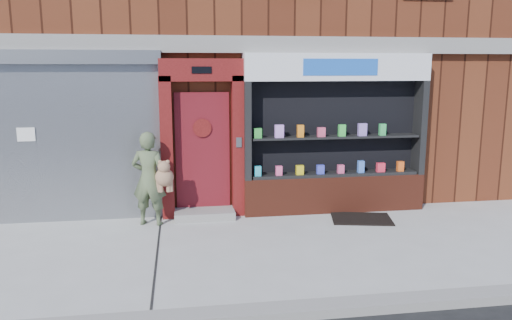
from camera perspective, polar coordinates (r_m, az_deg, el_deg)
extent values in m
plane|color=#9E9E99|center=(7.81, 0.36, -10.06)|extent=(80.00, 80.00, 0.00)
cube|color=gray|center=(5.86, 3.86, -16.86)|extent=(60.00, 0.30, 0.12)
cube|color=#4D2011|center=(13.32, -3.90, 15.97)|extent=(12.00, 8.00, 8.00)
cube|color=gray|center=(9.21, -1.57, 13.06)|extent=(12.00, 0.16, 0.30)
cube|color=gray|center=(9.43, -19.92, 1.71)|extent=(3.00, 0.10, 2.80)
cube|color=slate|center=(9.28, -20.60, 10.96)|extent=(3.10, 0.30, 0.24)
cube|color=white|center=(9.53, -24.80, 2.67)|extent=(0.30, 0.01, 0.24)
cube|color=#4A0C0C|center=(9.19, -10.15, 1.33)|extent=(0.22, 0.28, 2.60)
cube|color=#4A0C0C|center=(9.25, -2.08, 1.55)|extent=(0.22, 0.28, 2.60)
cube|color=#4A0C0C|center=(9.08, -6.28, 10.20)|extent=(1.50, 0.28, 0.40)
cube|color=black|center=(8.93, -6.23, 10.19)|extent=(0.35, 0.01, 0.12)
cube|color=#5F1118|center=(9.32, -6.12, 0.95)|extent=(1.00, 0.06, 2.20)
cylinder|color=black|center=(9.22, -6.17, 3.66)|extent=(0.28, 0.02, 0.28)
cylinder|color=#4A0C0C|center=(9.21, -6.16, 3.66)|extent=(0.34, 0.02, 0.34)
cube|color=gray|center=(9.32, -5.90, -6.17)|extent=(1.10, 0.55, 0.15)
cube|color=slate|center=(9.09, -1.97, 2.03)|extent=(0.10, 0.02, 0.18)
cube|color=maroon|center=(9.78, 8.86, -3.76)|extent=(3.50, 0.40, 0.70)
cube|color=black|center=(9.17, -1.05, 3.37)|extent=(0.12, 0.40, 1.80)
cube|color=black|center=(10.19, 18.18, 3.57)|extent=(0.12, 0.40, 1.80)
cube|color=black|center=(9.72, 8.74, 3.66)|extent=(3.30, 0.03, 1.80)
cube|color=black|center=(9.69, 8.92, -1.58)|extent=(3.20, 0.36, 0.06)
cube|color=black|center=(9.56, 9.05, 2.64)|extent=(3.20, 0.36, 0.04)
cube|color=white|center=(9.47, 9.28, 10.44)|extent=(3.50, 0.40, 0.50)
cube|color=#174DAF|center=(9.28, 9.68, 10.43)|extent=(1.40, 0.01, 0.30)
cube|color=#29B0CD|center=(9.24, 0.20, -1.27)|extent=(0.12, 0.09, 0.19)
cube|color=#F3518D|center=(9.31, 2.63, -1.22)|extent=(0.12, 0.09, 0.17)
cube|color=yellow|center=(9.40, 5.02, -1.14)|extent=(0.14, 0.09, 0.18)
cube|color=#3A43C5|center=(9.50, 7.36, -1.07)|extent=(0.14, 0.09, 0.17)
cube|color=#DE4A7B|center=(9.62, 9.65, -1.02)|extent=(0.12, 0.09, 0.16)
cube|color=#4274E1|center=(9.75, 11.89, -0.75)|extent=(0.12, 0.09, 0.23)
cube|color=#EE2A43|center=(9.90, 14.05, -0.82)|extent=(0.15, 0.09, 0.17)
cube|color=#F65C19|center=(10.06, 16.16, -0.69)|extent=(0.12, 0.09, 0.19)
cube|color=green|center=(9.12, 0.20, 3.09)|extent=(0.14, 0.09, 0.18)
cube|color=#C886F1|center=(9.19, 2.67, 3.31)|extent=(0.16, 0.09, 0.24)
cube|color=orange|center=(9.28, 5.10, 3.32)|extent=(0.12, 0.09, 0.23)
cube|color=#D8486B|center=(9.39, 7.47, 3.18)|extent=(0.14, 0.09, 0.17)
cube|color=green|center=(9.50, 9.79, 3.35)|extent=(0.13, 0.09, 0.22)
cube|color=#9777D7|center=(9.64, 12.05, 3.42)|extent=(0.16, 0.09, 0.24)
cube|color=green|center=(9.79, 14.25, 3.39)|extent=(0.11, 0.09, 0.22)
imported|color=#51603F|center=(8.92, -12.14, -2.09)|extent=(0.69, 0.54, 1.66)
sphere|color=#8F6647|center=(8.81, -10.42, -1.94)|extent=(0.32, 0.32, 0.32)
sphere|color=#8F6647|center=(8.71, -10.47, -0.78)|extent=(0.21, 0.21, 0.21)
sphere|color=#8F6647|center=(8.70, -10.91, -0.24)|extent=(0.08, 0.08, 0.08)
sphere|color=#8F6647|center=(8.70, -10.07, -0.22)|extent=(0.08, 0.08, 0.08)
cylinder|color=#8F6647|center=(8.85, -11.08, -2.98)|extent=(0.08, 0.08, 0.19)
cylinder|color=#8F6647|center=(8.84, -9.69, -2.94)|extent=(0.08, 0.08, 0.19)
cylinder|color=#8F6647|center=(8.82, -10.81, -3.01)|extent=(0.08, 0.08, 0.19)
cylinder|color=#8F6647|center=(8.82, -9.97, -2.98)|extent=(0.08, 0.08, 0.19)
cube|color=black|center=(9.40, 11.96, -6.58)|extent=(1.21, 0.96, 0.03)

